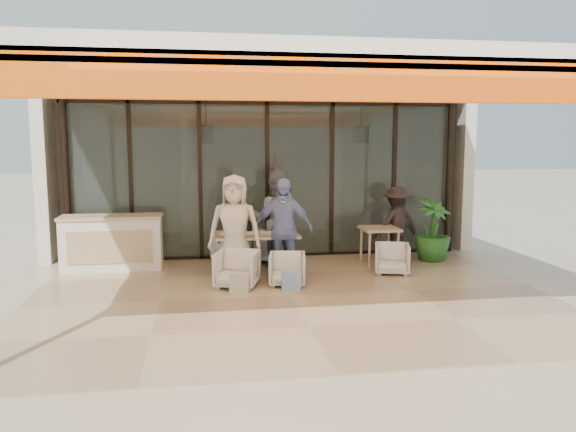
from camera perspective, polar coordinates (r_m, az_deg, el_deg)
name	(u,v)px	position (r m, az deg, el deg)	size (l,w,h in m)	color
ground	(291,297)	(8.82, 0.27, -8.22)	(70.00, 70.00, 0.00)	#C6B293
terrace_floor	(291,297)	(8.81, 0.27, -8.19)	(8.00, 6.00, 0.01)	tan
terrace_structure	(294,82)	(8.26, 0.59, 13.48)	(8.00, 6.00, 3.40)	silver
glass_storefront	(267,181)	(11.48, -2.13, 3.61)	(8.08, 0.10, 3.20)	#9EADA3
interior_block	(256,148)	(13.75, -3.27, 6.91)	(9.05, 3.62, 3.52)	silver
host_counter	(112,242)	(10.95, -17.42, -2.58)	(1.85, 0.65, 1.04)	silver
dining_table	(256,236)	(10.21, -3.28, -2.08)	(1.50, 0.90, 0.93)	tan
chair_far_left	(231,247)	(11.17, -5.86, -3.13)	(0.63, 0.59, 0.65)	white
chair_far_right	(273,246)	(11.24, -1.57, -3.05)	(0.62, 0.58, 0.64)	white
chair_near_left	(237,267)	(9.31, -5.21, -5.22)	(0.66, 0.62, 0.68)	white
chair_near_right	(287,268)	(9.41, -0.08, -5.28)	(0.60, 0.56, 0.61)	white
diner_navy	(232,228)	(10.60, -5.74, -1.23)	(0.57, 0.37, 1.56)	#181D36
diner_grey	(276,219)	(10.66, -1.24, -0.31)	(0.91, 0.71, 1.87)	#5E5D62
diner_cream	(235,228)	(9.69, -5.45, -1.23)	(0.90, 0.59, 1.84)	beige
diner_periwinkle	(283,229)	(9.78, -0.53, -1.31)	(1.04, 0.43, 1.77)	#788BC9
tote_bag_cream	(239,284)	(8.96, -5.03, -6.86)	(0.30, 0.10, 0.34)	silver
tote_bag_blue	(291,282)	(9.06, 0.32, -6.68)	(0.30, 0.10, 0.34)	#99BFD8
side_table	(379,233)	(11.01, 9.28, -1.71)	(0.70, 0.70, 0.74)	tan
side_chair	(392,257)	(10.37, 10.53, -4.15)	(0.61, 0.57, 0.62)	white
standing_woman	(396,223)	(11.56, 10.95, -0.75)	(0.97, 0.56, 1.50)	black
potted_palm	(432,230)	(11.56, 14.47, -1.41)	(0.71, 0.71, 1.27)	#1E5919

